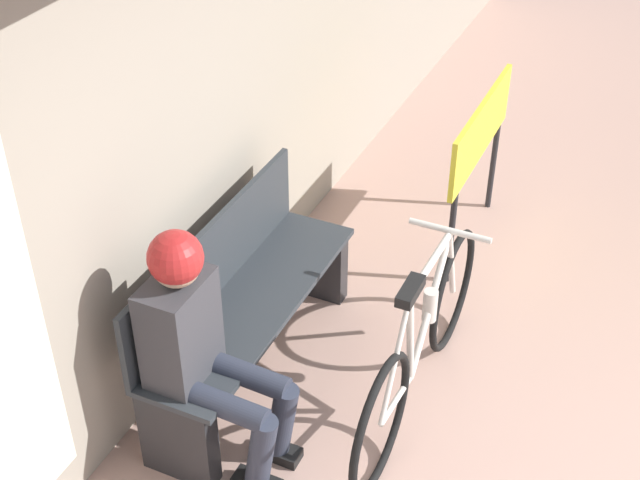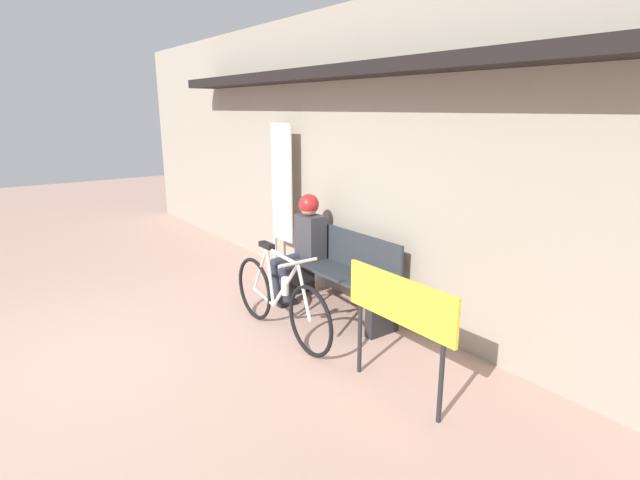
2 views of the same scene
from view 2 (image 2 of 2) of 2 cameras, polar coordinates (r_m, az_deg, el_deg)
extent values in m
plane|color=tan|center=(4.86, -23.61, -12.66)|extent=(24.00, 24.00, 0.00)
cube|color=#9E9384|center=(5.61, 3.57, 9.25)|extent=(12.00, 0.12, 3.20)
cube|color=black|center=(5.42, 1.32, 18.56)|extent=(6.60, 0.44, 0.12)
cube|color=#2D3338|center=(5.35, 1.98, -3.59)|extent=(1.52, 0.42, 0.03)
cube|color=#2D3338|center=(5.40, 3.63, -1.03)|extent=(1.52, 0.03, 0.40)
cube|color=#232326|center=(5.97, -2.28, -3.98)|extent=(0.10, 0.36, 0.44)
cube|color=#232326|center=(4.93, 7.12, -8.28)|extent=(0.10, 0.36, 0.44)
torus|color=black|center=(5.25, -7.52, -5.54)|extent=(0.65, 0.04, 0.65)
torus|color=black|center=(4.45, -1.14, -9.25)|extent=(0.65, 0.04, 0.65)
cylinder|color=silver|center=(4.64, -4.40, -1.82)|extent=(0.55, 0.03, 0.07)
cylinder|color=silver|center=(4.69, -4.01, -5.28)|extent=(0.47, 0.03, 0.56)
cylinder|color=silver|center=(4.90, -5.72, -4.20)|extent=(0.13, 0.03, 0.57)
cylinder|color=silver|center=(5.10, -6.46, -6.47)|extent=(0.39, 0.03, 0.09)
cylinder|color=silver|center=(5.05, -6.84, -3.30)|extent=(0.30, 0.02, 0.52)
cylinder|color=silver|center=(4.43, -1.84, -6.05)|extent=(0.21, 0.03, 0.49)
cube|color=black|center=(4.85, -6.12, -0.60)|extent=(0.20, 0.07, 0.05)
cylinder|color=silver|center=(4.42, -2.53, -2.59)|extent=(0.03, 0.40, 0.03)
cylinder|color=beige|center=(4.69, -4.01, -5.28)|extent=(0.07, 0.07, 0.17)
cylinder|color=#2D3342|center=(5.74, -3.67, -2.25)|extent=(0.11, 0.42, 0.13)
cylinder|color=#2D3342|center=(5.72, -5.12, -4.54)|extent=(0.11, 0.17, 0.41)
cube|color=black|center=(5.81, -4.81, -6.58)|extent=(0.10, 0.22, 0.06)
cylinder|color=#2D3342|center=(5.58, -2.56, -2.74)|extent=(0.11, 0.42, 0.13)
cylinder|color=#2D3342|center=(5.56, -4.05, -5.10)|extent=(0.11, 0.17, 0.41)
cube|color=black|center=(5.65, -3.75, -7.19)|extent=(0.10, 0.22, 0.06)
cube|color=#38383D|center=(5.72, -1.10, 0.41)|extent=(0.34, 0.22, 0.50)
sphere|color=tan|center=(5.63, -1.28, 3.81)|extent=(0.20, 0.20, 0.20)
sphere|color=#B22323|center=(5.63, -1.29, 4.11)|extent=(0.23, 0.23, 0.23)
cylinder|color=#B7B2A8|center=(6.58, -5.27, 4.61)|extent=(0.05, 0.05, 1.97)
cube|color=silver|center=(6.35, -4.27, 6.47)|extent=(0.40, 0.02, 1.49)
cylinder|color=#232326|center=(4.21, 4.57, -11.19)|extent=(0.04, 0.04, 0.60)
cylinder|color=#232326|center=(3.68, 13.64, -15.67)|extent=(0.04, 0.04, 0.60)
cube|color=yellow|center=(3.73, 9.05, -6.81)|extent=(1.07, 0.03, 0.36)
camera|label=1|loc=(7.10, -25.95, 22.12)|focal=50.00mm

